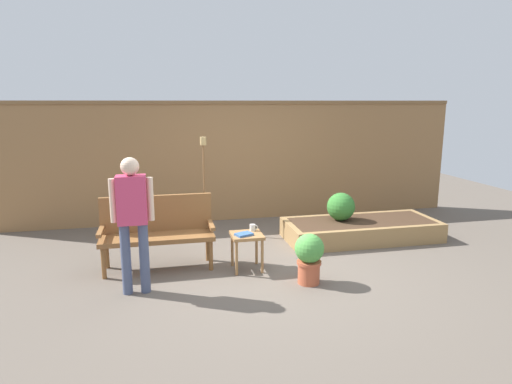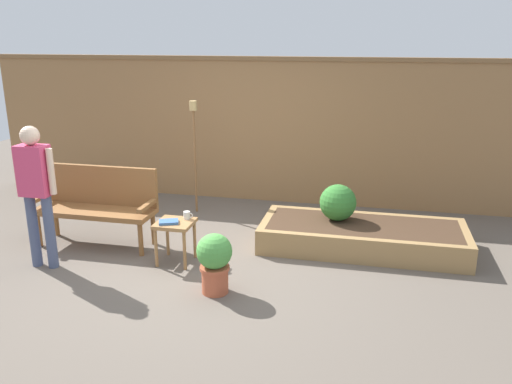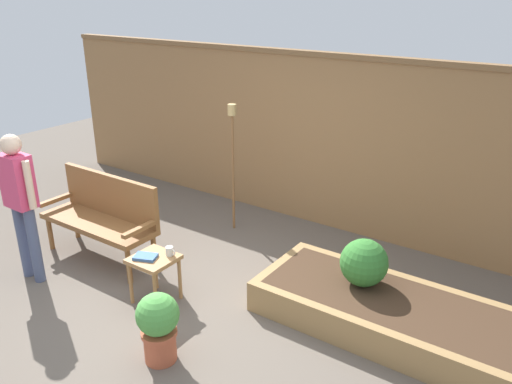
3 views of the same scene
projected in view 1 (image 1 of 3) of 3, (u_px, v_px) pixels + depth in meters
ground_plane at (271, 270)px, 5.70m from camera, size 14.00×14.00×0.00m
fence_back at (236, 160)px, 7.96m from camera, size 8.40×0.14×2.16m
garden_bench at (157, 227)px, 5.71m from camera, size 1.44×0.48×0.94m
side_table at (247, 240)px, 5.64m from camera, size 0.40×0.40×0.48m
cup_on_table at (253, 228)px, 5.74m from camera, size 0.11×0.07×0.09m
book_on_table at (244, 234)px, 5.55m from camera, size 0.25×0.21×0.03m
potted_boxwood at (309, 256)px, 5.21m from camera, size 0.35×0.35×0.61m
raised_planter_bed at (361, 230)px, 6.94m from camera, size 2.40×1.00×0.30m
shrub_near_bench at (341, 207)px, 6.90m from camera, size 0.44×0.44×0.44m
tiki_torch at (204, 167)px, 7.07m from camera, size 0.10×0.10×1.59m
person_by_bench at (133, 214)px, 4.83m from camera, size 0.47×0.20×1.56m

